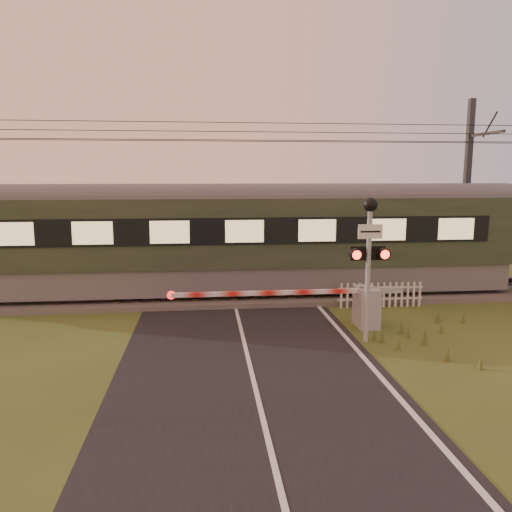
{
  "coord_description": "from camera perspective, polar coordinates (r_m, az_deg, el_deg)",
  "views": [
    {
      "loc": [
        -0.99,
        -10.92,
        4.32
      ],
      "look_at": [
        0.49,
        3.2,
        2.02
      ],
      "focal_mm": 35.0,
      "sensor_mm": 36.0,
      "label": 1
    }
  ],
  "objects": [
    {
      "name": "ground",
      "position": [
        11.79,
        -0.76,
        -12.31
      ],
      "size": [
        160.0,
        160.0,
        0.0
      ],
      "primitive_type": "plane",
      "color": "#3A481B",
      "rests_on": "ground"
    },
    {
      "name": "overhead_wires",
      "position": [
        17.51,
        -2.79,
        13.78
      ],
      "size": [
        120.0,
        0.62,
        0.62
      ],
      "color": "black",
      "rests_on": "ground"
    },
    {
      "name": "track_bed",
      "position": [
        17.96,
        -2.65,
        -4.52
      ],
      "size": [
        140.0,
        3.4,
        0.39
      ],
      "color": "#47423D",
      "rests_on": "ground"
    },
    {
      "name": "boom_gate",
      "position": [
        14.67,
        11.44,
        -5.51
      ],
      "size": [
        6.71,
        0.89,
        1.18
      ],
      "color": "gray",
      "rests_on": "ground"
    },
    {
      "name": "catenary_mast",
      "position": [
        22.43,
        23.0,
        7.21
      ],
      "size": [
        0.23,
        2.47,
        7.38
      ],
      "color": "#2D2D30",
      "rests_on": "ground"
    },
    {
      "name": "road",
      "position": [
        11.57,
        -0.56,
        -12.68
      ],
      "size": [
        6.0,
        140.0,
        0.03
      ],
      "color": "black",
      "rests_on": "ground"
    },
    {
      "name": "crossing_signal",
      "position": [
        13.01,
        12.8,
        1.36
      ],
      "size": [
        0.96,
        0.37,
        3.78
      ],
      "color": "gray",
      "rests_on": "ground"
    },
    {
      "name": "picket_fence",
      "position": [
        17.02,
        14.07,
        -4.33
      ],
      "size": [
        2.88,
        0.07,
        0.84
      ],
      "color": "silver",
      "rests_on": "ground"
    }
  ]
}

